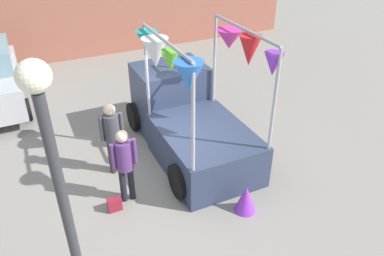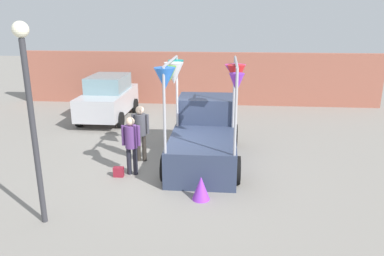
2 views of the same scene
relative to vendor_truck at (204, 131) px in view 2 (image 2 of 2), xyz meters
name	(u,v)px [view 2 (image 2 of 2)]	position (x,y,z in m)	size (l,w,h in m)	color
ground_plane	(174,168)	(-0.84, -0.83, -0.91)	(60.00, 60.00, 0.00)	gray
vendor_truck	(204,131)	(0.00, 0.00, 0.00)	(2.46, 4.14, 3.21)	#2D3851
parked_car	(108,97)	(-4.40, 4.42, 0.03)	(1.88, 4.00, 1.88)	#B7B7BC
person_customer	(131,140)	(-1.96, -1.36, 0.11)	(0.53, 0.34, 1.69)	black
person_vendor	(141,128)	(-1.92, -0.32, 0.15)	(0.53, 0.34, 1.75)	#2D2823
handbag	(119,172)	(-2.31, -1.56, -0.77)	(0.28, 0.16, 0.28)	maroon
street_lamp	(29,99)	(-3.27, -4.04, 1.83)	(0.32, 0.32, 4.25)	#333338
brick_boundary_wall	(196,78)	(-0.84, 7.64, 0.39)	(18.00, 0.36, 2.60)	#9E5947
folded_kite_bundle_violet	(201,188)	(0.08, -2.71, -0.61)	(0.44, 0.44, 0.60)	purple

